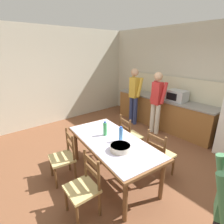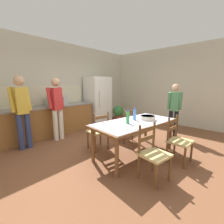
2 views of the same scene
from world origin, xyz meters
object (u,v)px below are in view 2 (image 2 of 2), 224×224
Objects in this scene: refrigerator at (98,101)px; person_at_sink at (22,109)px; microwave at (57,100)px; person_at_counter at (57,106)px; dining_table at (135,125)px; chair_side_far_right at (125,125)px; chair_side_near_right at (178,140)px; person_by_table at (174,107)px; bottle_near_centre at (128,117)px; bottle_off_centre at (134,114)px; serving_bowl at (148,117)px; chair_side_near_left at (153,153)px; potted_plant at (118,113)px; chair_side_far_left at (99,131)px.

refrigerator is 1.04× the size of person_at_sink.
microwave is (-1.67, 0.02, 0.14)m from refrigerator.
dining_table is at bearing -162.73° from person_at_counter.
dining_table is 0.89m from chair_side_far_right.
chair_side_near_right is 0.59× the size of person_by_table.
person_by_table is at bearing -4.69° from bottle_near_centre.
serving_bowl is (0.22, -0.21, -0.07)m from bottle_off_centre.
serving_bowl is 0.35× the size of chair_side_near_right.
serving_bowl is at bearing 44.93° from chair_side_near_left.
potted_plant is (0.72, -0.43, -0.52)m from refrigerator.
person_at_counter reaches higher than potted_plant.
bottle_near_centre is at bearing -168.63° from person_at_counter.
serving_bowl is 0.35× the size of chair_side_far_right.
microwave is at bearing 104.30° from serving_bowl.
potted_plant is at bearing -30.84° from refrigerator.
microwave is at bearing 104.51° from chair_side_near_right.
potted_plant is (1.69, 2.29, -0.42)m from serving_bowl.
bottle_off_centre is (0.48, -2.53, -0.17)m from microwave.
person_at_counter is at bearing 111.68° from chair_side_near_right.
person_by_table is (1.46, 0.65, 0.43)m from chair_side_near_right.
microwave is at bearing 100.78° from bottle_off_centre.
person_at_counter reaches higher than bottle_near_centre.
chair_side_far_right reaches higher than serving_bowl.
person_at_sink reaches higher than person_at_counter.
chair_side_near_left is at bearing -145.18° from serving_bowl.
chair_side_near_left reaches higher than potted_plant.
refrigerator is 2.49m from chair_side_far_left.
chair_side_near_right is at bearing -147.72° from person_at_sink.
refrigerator reaches higher than person_by_table.
microwave reaches higher than chair_side_near_left.
dining_table is at bearing 115.88° from chair_side_near_right.
refrigerator is 2.02m from person_at_counter.
chair_side_near_right is (0.34, -0.79, -0.23)m from dining_table.
person_at_sink reaches higher than chair_side_near_right.
bottle_off_centre is 0.30× the size of chair_side_near_right.
potted_plant is (3.52, 0.05, -0.59)m from person_at_sink.
person_by_table is at bearing 26.77° from chair_side_near_right.
serving_bowl is 1.08m from chair_side_near_left.
bottle_off_centre is (0.11, 0.10, 0.20)m from dining_table.
chair_side_far_left reaches higher than serving_bowl.
chair_side_near_left is at bearing -111.01° from bottle_near_centre.
dining_table is 2.20× the size of chair_side_far_left.
dining_table is 2.98m from potted_plant.
person_at_counter is (-0.98, 2.22, 0.15)m from serving_bowl.
chair_side_near_right is at bearing -75.60° from bottle_off_centre.
chair_side_near_right is 0.53× the size of person_at_counter.
microwave is 2.68m from dining_table.
bottle_near_centre is at bearing -136.28° from potted_plant.
chair_side_near_right and chair_side_far_right have the same top height.
serving_bowl is 1.17m from chair_side_far_left.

